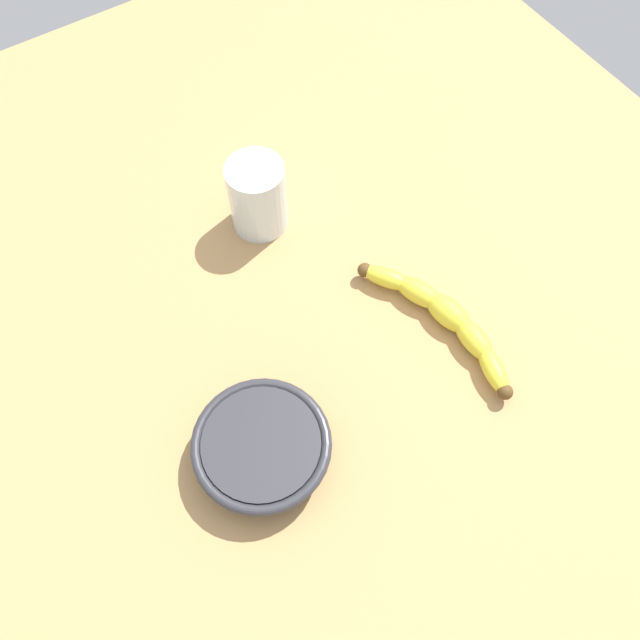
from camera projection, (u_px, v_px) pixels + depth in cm
name	position (u px, v px, depth cm)	size (l,w,h in cm)	color
wooden_tabletop	(291.00, 286.00, 84.10)	(120.00, 120.00, 3.00)	tan
banana	(444.00, 317.00, 78.39)	(23.62, 8.35, 3.31)	yellow
smoothie_glass	(258.00, 197.00, 82.76)	(7.33, 7.33, 10.05)	silver
ceramic_bowl	(262.00, 447.00, 69.85)	(14.82, 14.82, 4.31)	#2D2D33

